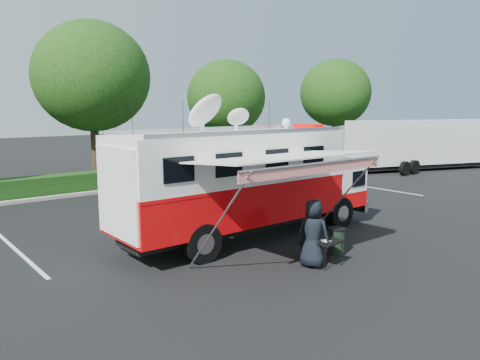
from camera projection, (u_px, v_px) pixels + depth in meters
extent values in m
plane|color=black|center=(249.00, 237.00, 15.79)|extent=(120.00, 120.00, 0.00)
cube|color=#9E998E|center=(179.00, 183.00, 26.71)|extent=(60.00, 0.35, 0.15)
cube|color=black|center=(170.00, 173.00, 27.33)|extent=(60.00, 1.20, 1.00)
cylinder|color=black|center=(95.00, 143.00, 25.39)|extent=(0.44, 0.44, 4.80)
ellipsoid|color=#14380F|center=(92.00, 76.00, 24.83)|extent=(6.14, 6.14, 5.84)
cylinder|color=black|center=(227.00, 143.00, 31.05)|extent=(0.44, 0.44, 4.00)
ellipsoid|color=#14380F|center=(226.00, 97.00, 30.59)|extent=(5.12, 5.12, 4.86)
cylinder|color=black|center=(334.00, 134.00, 37.88)|extent=(0.44, 0.44, 4.40)
ellipsoid|color=#14380F|center=(335.00, 93.00, 37.37)|extent=(5.63, 5.63, 5.35)
cube|color=silver|center=(20.00, 253.00, 14.04)|extent=(0.12, 5.50, 0.01)
cube|color=silver|center=(188.00, 223.00, 17.78)|extent=(0.12, 5.50, 0.01)
cube|color=silver|center=(298.00, 202.00, 21.52)|extent=(0.12, 5.50, 0.01)
cube|color=silver|center=(376.00, 188.00, 25.26)|extent=(0.12, 5.50, 0.01)
cube|color=black|center=(249.00, 221.00, 15.70)|extent=(8.91, 1.45, 0.31)
cylinder|color=black|center=(340.00, 213.00, 16.90)|extent=(1.14, 0.33, 1.14)
cylinder|color=black|center=(294.00, 203.00, 18.64)|extent=(1.14, 0.33, 1.14)
cylinder|color=black|center=(203.00, 243.00, 13.15)|extent=(1.14, 0.33, 1.14)
cylinder|color=black|center=(162.00, 227.00, 14.90)|extent=(1.14, 0.33, 1.14)
cube|color=silver|center=(340.00, 202.00, 18.63)|extent=(0.21, 2.59, 0.41)
cube|color=white|center=(327.00, 179.00, 18.00)|extent=(1.45, 2.59, 1.76)
cube|color=red|center=(327.00, 195.00, 18.09)|extent=(1.47, 2.61, 0.57)
cube|color=black|center=(339.00, 170.00, 18.37)|extent=(0.12, 2.29, 0.73)
cube|color=red|center=(232.00, 201.00, 15.13)|extent=(7.87, 2.59, 1.24)
cube|color=red|center=(232.00, 182.00, 15.03)|extent=(7.89, 2.61, 0.10)
cube|color=white|center=(232.00, 158.00, 14.91)|extent=(7.87, 2.59, 1.45)
cube|color=white|center=(232.00, 134.00, 14.79)|extent=(7.87, 2.59, 0.08)
cube|color=#CC0505|center=(308.00, 126.00, 16.97)|extent=(0.57, 0.98, 0.17)
sphere|color=white|center=(286.00, 123.00, 17.68)|extent=(0.35, 0.35, 0.35)
ellipsoid|color=white|center=(205.00, 111.00, 13.85)|extent=(1.24, 1.24, 0.37)
ellipsoid|color=white|center=(238.00, 117.00, 15.13)|extent=(0.73, 0.73, 0.21)
cylinder|color=black|center=(133.00, 118.00, 13.03)|extent=(0.02, 0.02, 1.04)
cylinder|color=black|center=(183.00, 118.00, 14.06)|extent=(0.02, 0.02, 1.04)
cylinder|color=black|center=(269.00, 116.00, 16.26)|extent=(0.02, 0.02, 1.04)
cube|color=silver|center=(283.00, 157.00, 12.80)|extent=(5.18, 2.48, 0.21)
cube|color=red|center=(317.00, 168.00, 11.89)|extent=(5.18, 0.04, 0.29)
cylinder|color=#B2B2B7|center=(318.00, 163.00, 11.86)|extent=(5.18, 0.07, 0.07)
cylinder|color=#B2B2B7|center=(217.00, 225.00, 11.52)|extent=(0.05, 2.67, 2.99)
cylinder|color=#B2B2B7|center=(339.00, 201.00, 14.44)|extent=(0.05, 2.67, 2.99)
imported|color=black|center=(312.00, 267.00, 12.90)|extent=(0.86, 1.07, 1.89)
cube|color=black|center=(328.00, 242.00, 12.84)|extent=(0.92, 0.70, 0.04)
cylinder|color=black|center=(325.00, 258.00, 12.51)|extent=(0.02, 0.02, 0.70)
cylinder|color=black|center=(313.00, 254.00, 12.84)|extent=(0.02, 0.02, 0.70)
cylinder|color=black|center=(342.00, 253.00, 12.94)|extent=(0.02, 0.02, 0.70)
cylinder|color=black|center=(329.00, 250.00, 13.28)|extent=(0.02, 0.02, 0.70)
cube|color=silver|center=(325.00, 241.00, 12.84)|extent=(0.22, 0.30, 0.01)
cube|color=black|center=(309.00, 245.00, 13.53)|extent=(0.42, 0.42, 0.04)
cube|color=black|center=(304.00, 236.00, 13.65)|extent=(0.40, 0.06, 0.44)
cylinder|color=black|center=(309.00, 254.00, 13.34)|extent=(0.02, 0.02, 0.40)
cylinder|color=black|center=(301.00, 252.00, 13.59)|extent=(0.02, 0.02, 0.40)
cylinder|color=black|center=(317.00, 252.00, 13.54)|extent=(0.02, 0.02, 0.40)
cylinder|color=black|center=(309.00, 249.00, 13.78)|extent=(0.02, 0.02, 0.40)
cylinder|color=black|center=(337.00, 242.00, 13.93)|extent=(0.49, 0.49, 0.76)
cylinder|color=black|center=(337.00, 229.00, 13.87)|extent=(0.53, 0.53, 0.04)
cube|color=silver|center=(422.00, 142.00, 32.64)|extent=(11.23, 5.98, 2.96)
cube|color=#B20C0C|center=(438.00, 143.00, 31.74)|extent=(9.93, 3.66, 0.46)
cube|color=black|center=(421.00, 165.00, 32.89)|extent=(10.26, 5.40, 0.28)
cylinder|color=black|center=(405.00, 169.00, 29.78)|extent=(0.93, 0.28, 0.93)
cylinder|color=black|center=(378.00, 165.00, 31.34)|extent=(0.93, 0.28, 0.93)
cylinder|color=black|center=(414.00, 167.00, 30.48)|extent=(0.93, 0.28, 0.93)
cylinder|color=black|center=(387.00, 164.00, 32.04)|extent=(0.93, 0.28, 0.93)
cylinder|color=black|center=(464.00, 160.00, 34.69)|extent=(0.93, 0.28, 0.93)
cylinder|color=black|center=(438.00, 157.00, 36.25)|extent=(0.93, 0.28, 0.93)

